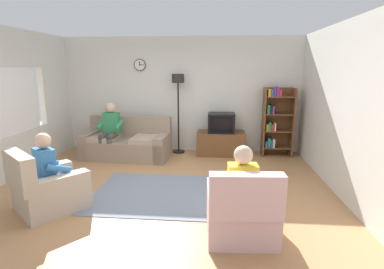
% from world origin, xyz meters
% --- Properties ---
extents(ground_plane, '(12.00, 12.00, 0.00)m').
position_xyz_m(ground_plane, '(0.00, 0.00, 0.00)').
color(ground_plane, '#B27F51').
extents(back_wall_assembly, '(6.20, 0.17, 2.70)m').
position_xyz_m(back_wall_assembly, '(-0.00, 2.66, 1.35)').
color(back_wall_assembly, silver).
rests_on(back_wall_assembly, ground_plane).
extents(right_wall, '(0.12, 5.80, 2.70)m').
position_xyz_m(right_wall, '(2.86, 0.00, 1.35)').
color(right_wall, silver).
rests_on(right_wall, ground_plane).
extents(couch, '(1.95, 1.00, 0.90)m').
position_xyz_m(couch, '(-1.15, 1.83, 0.31)').
color(couch, gray).
rests_on(couch, ground_plane).
extents(tv_stand, '(1.10, 0.56, 0.54)m').
position_xyz_m(tv_stand, '(0.97, 2.25, 0.27)').
color(tv_stand, brown).
rests_on(tv_stand, ground_plane).
extents(tv, '(0.60, 0.49, 0.44)m').
position_xyz_m(tv, '(0.97, 2.23, 0.76)').
color(tv, black).
rests_on(tv, tv_stand).
extents(bookshelf, '(0.68, 0.36, 1.58)m').
position_xyz_m(bookshelf, '(2.19, 2.32, 0.82)').
color(bookshelf, brown).
rests_on(bookshelf, ground_plane).
extents(floor_lamp, '(0.28, 0.28, 1.85)m').
position_xyz_m(floor_lamp, '(-0.04, 2.35, 1.45)').
color(floor_lamp, black).
rests_on(floor_lamp, ground_plane).
extents(armchair_near_window, '(1.18, 1.19, 0.90)m').
position_xyz_m(armchair_near_window, '(-1.50, -0.75, 0.29)').
color(armchair_near_window, '#BCAD99').
rests_on(armchair_near_window, ground_plane).
extents(armchair_near_bookshelf, '(0.85, 0.93, 0.90)m').
position_xyz_m(armchair_near_bookshelf, '(1.19, -1.19, 0.29)').
color(armchair_near_bookshelf, beige).
rests_on(armchair_near_bookshelf, ground_plane).
extents(area_rug, '(2.20, 1.70, 0.01)m').
position_xyz_m(area_rug, '(0.02, -0.08, 0.01)').
color(area_rug, slate).
rests_on(area_rug, ground_plane).
extents(person_on_couch, '(0.53, 0.55, 1.24)m').
position_xyz_m(person_on_couch, '(-1.48, 1.72, 0.70)').
color(person_on_couch, '#338C59').
rests_on(person_on_couch, ground_plane).
extents(person_in_left_armchair, '(0.63, 0.64, 1.12)m').
position_xyz_m(person_in_left_armchair, '(-1.44, -0.68, 0.60)').
color(person_in_left_armchair, '#3372B2').
rests_on(person_in_left_armchair, ground_plane).
extents(person_in_right_armchair, '(0.53, 0.55, 1.12)m').
position_xyz_m(person_in_right_armchair, '(1.18, -1.10, 0.60)').
color(person_in_right_armchair, yellow).
rests_on(person_in_right_armchair, ground_plane).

